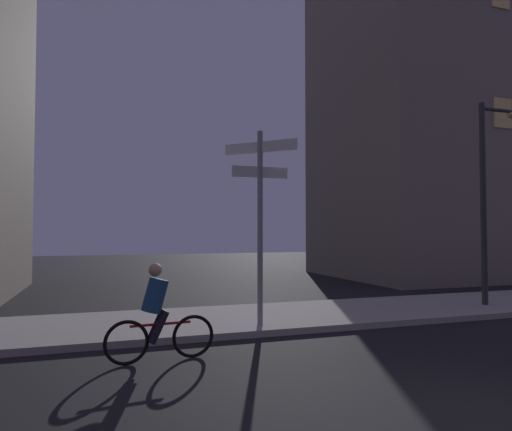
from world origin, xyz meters
The scene contains 6 objects.
ground_plane centered at (0.00, 0.00, 0.00)m, with size 80.00×80.00×0.00m, color black.
sidewalk_kerb centered at (0.00, 6.46, 0.07)m, with size 40.00×3.30×0.14m, color #9E9991.
signpost centered at (-0.70, 5.44, 2.64)m, with size 1.28×1.25×4.19m.
street_lamp centered at (6.19, 5.95, 3.44)m, with size 1.47×0.28×5.56m.
cyclist centered at (-3.06, 3.74, 0.75)m, with size 1.82×0.36×1.61m.
building_right_block centered at (11.25, 14.29, 8.85)m, with size 9.70×8.34×17.69m.
Camera 1 is at (-3.94, -3.93, 2.13)m, focal length 32.01 mm.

